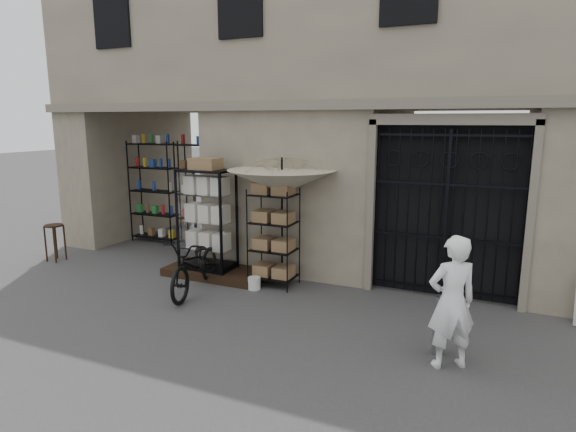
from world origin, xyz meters
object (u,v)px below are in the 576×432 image
at_px(shopkeeper, 447,366).
at_px(wire_rack, 274,239).
at_px(display_cabinet, 207,225).
at_px(white_bucket, 254,283).
at_px(bicycle, 197,291).
at_px(market_umbrella, 282,175).
at_px(steel_bollard, 439,325).
at_px(wooden_stool, 55,242).

bearing_deg(shopkeeper, wire_rack, -61.77).
relative_size(display_cabinet, white_bucket, 9.13).
bearing_deg(bicycle, wire_rack, 27.04).
relative_size(market_umbrella, bicycle, 1.48).
xyz_separation_m(display_cabinet, white_bucket, (1.18, -0.33, -0.91)).
height_order(display_cabinet, shopkeeper, display_cabinet).
relative_size(white_bucket, steel_bollard, 0.29).
bearing_deg(display_cabinet, shopkeeper, -35.33).
xyz_separation_m(market_umbrella, shopkeeper, (3.18, -2.02, -2.02)).
height_order(wire_rack, steel_bollard, wire_rack).
bearing_deg(white_bucket, wire_rack, 57.42).
relative_size(wire_rack, market_umbrella, 0.64).
distance_m(market_umbrella, white_bucket, 2.01).
xyz_separation_m(white_bucket, steel_bollard, (3.32, -1.20, 0.28)).
bearing_deg(display_cabinet, wire_rack, -13.29).
xyz_separation_m(display_cabinet, market_umbrella, (1.48, 0.22, 1.00)).
bearing_deg(market_umbrella, wire_rack, -111.16).
distance_m(white_bucket, bicycle, 1.02).
xyz_separation_m(display_cabinet, steel_bollard, (4.50, -1.54, -0.62)).
relative_size(market_umbrella, shopkeeper, 1.68).
relative_size(display_cabinet, wooden_stool, 2.62).
height_order(market_umbrella, wooden_stool, market_umbrella).
xyz_separation_m(display_cabinet, shopkeeper, (4.66, -1.81, -1.02)).
height_order(display_cabinet, bicycle, display_cabinet).
xyz_separation_m(wooden_stool, shopkeeper, (8.24, -1.33, -0.42)).
bearing_deg(market_umbrella, display_cabinet, -171.63).
height_order(wire_rack, white_bucket, wire_rack).
height_order(display_cabinet, wire_rack, display_cabinet).
xyz_separation_m(wire_rack, shopkeeper, (3.25, -1.83, -0.88)).
xyz_separation_m(bicycle, steel_bollard, (4.20, -0.68, 0.39)).
relative_size(wire_rack, bicycle, 0.94).
xyz_separation_m(market_umbrella, steel_bollard, (3.02, -1.75, -1.62)).
bearing_deg(wire_rack, market_umbrella, 87.03).
bearing_deg(steel_bollard, white_bucket, 160.08).
bearing_deg(display_cabinet, steel_bollard, -32.97).
bearing_deg(wooden_stool, display_cabinet, 7.52).
xyz_separation_m(wire_rack, steel_bollard, (3.10, -1.56, -0.48)).
distance_m(market_umbrella, wooden_stool, 5.35).
distance_m(white_bucket, shopkeeper, 3.78).
distance_m(display_cabinet, white_bucket, 1.52).
bearing_deg(bicycle, steel_bollard, -20.70).
bearing_deg(wire_rack, steel_bollard, -8.48).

